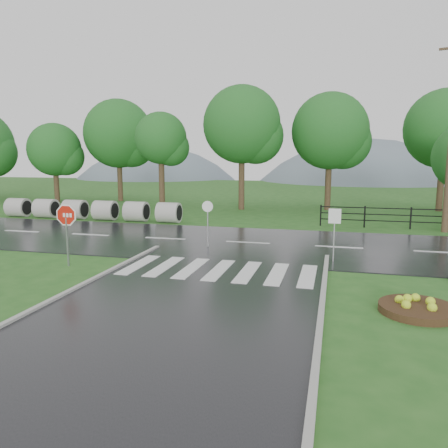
# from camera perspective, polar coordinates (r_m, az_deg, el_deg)

# --- Properties ---
(ground) EXTENTS (120.00, 120.00, 0.00)m
(ground) POSITION_cam_1_polar(r_m,az_deg,el_deg) (10.58, -7.89, -13.04)
(ground) COLOR #275C1E
(ground) RESTS_ON ground
(main_road) EXTENTS (90.00, 8.00, 0.04)m
(main_road) POSITION_cam_1_polar(r_m,az_deg,el_deg) (19.82, 3.12, -2.56)
(main_road) COLOR black
(main_road) RESTS_ON ground
(crosswalk) EXTENTS (6.50, 2.80, 0.02)m
(crosswalk) POSITION_cam_1_polar(r_m,az_deg,el_deg) (15.07, -0.64, -6.00)
(crosswalk) COLOR silver
(crosswalk) RESTS_ON ground
(fence_west) EXTENTS (9.58, 0.08, 1.20)m
(fence_west) POSITION_cam_1_polar(r_m,az_deg,el_deg) (25.57, 23.22, 0.97)
(fence_west) COLOR black
(fence_west) RESTS_ON ground
(hills) EXTENTS (102.00, 48.00, 48.00)m
(hills) POSITION_cam_1_polar(r_m,az_deg,el_deg) (76.57, 13.80, -6.08)
(hills) COLOR slate
(hills) RESTS_ON ground
(treeline) EXTENTS (83.20, 5.20, 10.00)m
(treeline) POSITION_cam_1_polar(r_m,az_deg,el_deg) (33.41, 9.54, 2.02)
(treeline) COLOR #1B5920
(treeline) RESTS_ON ground
(culvert_pipes) EXTENTS (11.80, 1.20, 1.20)m
(culvert_pipes) POSITION_cam_1_polar(r_m,az_deg,el_deg) (28.45, -17.09, 1.78)
(culvert_pipes) COLOR #9E9B93
(culvert_pipes) RESTS_ON ground
(stop_sign) EXTENTS (1.06, 0.08, 2.38)m
(stop_sign) POSITION_cam_1_polar(r_m,az_deg,el_deg) (16.49, -19.90, 0.49)
(stop_sign) COLOR #939399
(stop_sign) RESTS_ON ground
(flower_bed) EXTENTS (1.93, 1.93, 0.39)m
(flower_bed) POSITION_cam_1_polar(r_m,az_deg,el_deg) (12.26, 24.02, -9.92)
(flower_bed) COLOR #332111
(flower_bed) RESTS_ON ground
(reg_sign_small) EXTENTS (0.45, 0.05, 2.02)m
(reg_sign_small) POSITION_cam_1_polar(r_m,az_deg,el_deg) (16.56, 14.23, -0.03)
(reg_sign_small) COLOR #939399
(reg_sign_small) RESTS_ON ground
(reg_sign_round) EXTENTS (0.47, 0.09, 2.03)m
(reg_sign_round) POSITION_cam_1_polar(r_m,az_deg,el_deg) (18.72, -2.15, 0.82)
(reg_sign_round) COLOR #939399
(reg_sign_round) RESTS_ON ground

